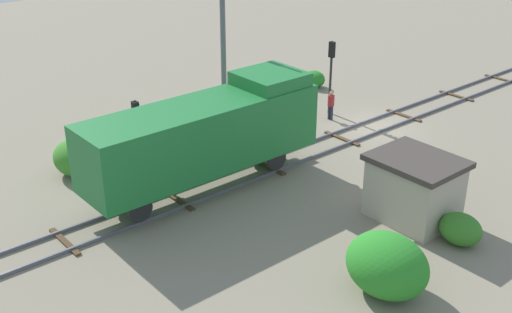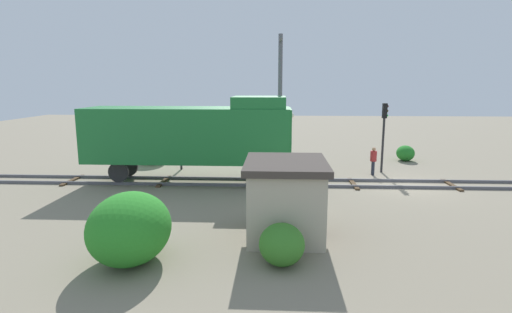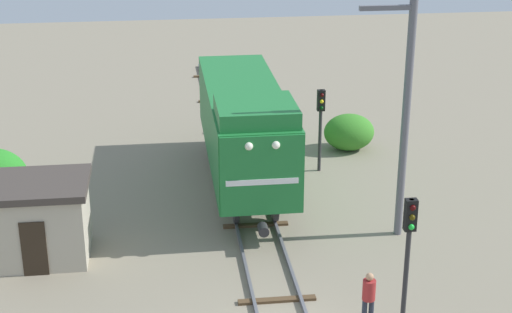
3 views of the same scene
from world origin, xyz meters
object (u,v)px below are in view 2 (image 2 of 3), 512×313
object	(u,v)px
traffic_signal_mid	(180,130)
relay_hut	(286,198)
worker_near_track	(373,159)
catenary_mast	(280,98)
traffic_signal_near	(384,125)
locomotive	(192,133)

from	to	relation	value
traffic_signal_mid	relay_hut	world-z (taller)	traffic_signal_mid
traffic_signal_mid	worker_near_track	world-z (taller)	traffic_signal_mid
worker_near_track	catenary_mast	distance (m)	7.10
traffic_signal_near	relay_hut	bearing A→B (deg)	149.92
traffic_signal_mid	catenary_mast	distance (m)	6.78
traffic_signal_near	relay_hut	size ratio (longest dim) A/B	1.22
worker_near_track	catenary_mast	size ratio (longest dim) A/B	0.20
catenary_mast	relay_hut	distance (m)	12.83
traffic_signal_near	traffic_signal_mid	world-z (taller)	traffic_signal_near
catenary_mast	relay_hut	size ratio (longest dim) A/B	2.44
traffic_signal_near	worker_near_track	world-z (taller)	traffic_signal_near
locomotive	traffic_signal_mid	world-z (taller)	locomotive
traffic_signal_near	locomotive	bearing A→B (deg)	106.02
traffic_signal_near	worker_near_track	xyz separation A→B (m)	(-0.80, 0.73, -1.96)
relay_hut	traffic_signal_mid	bearing A→B (deg)	30.52
traffic_signal_mid	relay_hut	xyz separation A→B (m)	(-10.90, -6.43, -1.14)
locomotive	relay_hut	size ratio (longest dim) A/B	3.31
locomotive	catenary_mast	world-z (taller)	catenary_mast
locomotive	traffic_signal_mid	xyz separation A→B (m)	(3.40, 1.48, -0.24)
locomotive	worker_near_track	xyz separation A→B (m)	(2.40, -10.41, -1.78)
traffic_signal_near	catenary_mast	xyz separation A→B (m)	(1.74, 6.33, 1.57)
locomotive	traffic_signal_mid	bearing A→B (deg)	23.52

